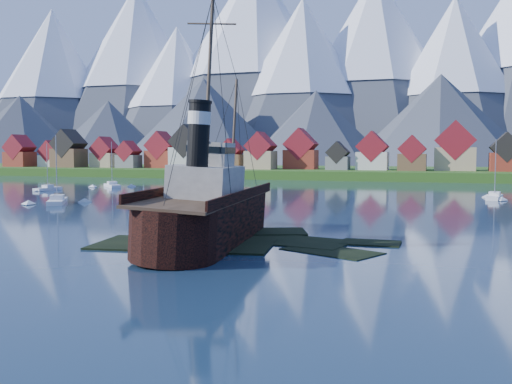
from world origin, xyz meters
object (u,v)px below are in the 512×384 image
(sailboat_d, at_px, (494,198))
(tugboat_wreck, at_px, (214,210))
(sailboat_c, at_px, (112,186))
(sailboat_b, at_px, (48,189))
(sailboat_a, at_px, (57,202))

(sailboat_d, bearing_deg, tugboat_wreck, -105.48)
(tugboat_wreck, height_order, sailboat_c, tugboat_wreck)
(sailboat_b, relative_size, sailboat_d, 0.96)
(sailboat_a, xyz_separation_m, sailboat_c, (-17.22, 45.72, -0.00))
(tugboat_wreck, relative_size, sailboat_d, 2.63)
(tugboat_wreck, bearing_deg, sailboat_d, 56.89)
(tugboat_wreck, bearing_deg, sailboat_b, 132.10)
(sailboat_a, bearing_deg, sailboat_c, 79.00)
(tugboat_wreck, height_order, sailboat_b, tugboat_wreck)
(sailboat_a, relative_size, sailboat_c, 1.03)
(sailboat_b, xyz_separation_m, sailboat_d, (102.41, 6.05, 0.01))
(sailboat_c, distance_m, sailboat_d, 95.22)
(tugboat_wreck, height_order, sailboat_d, tugboat_wreck)
(sailboat_b, bearing_deg, sailboat_a, -46.74)
(sailboat_b, bearing_deg, sailboat_d, 6.06)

